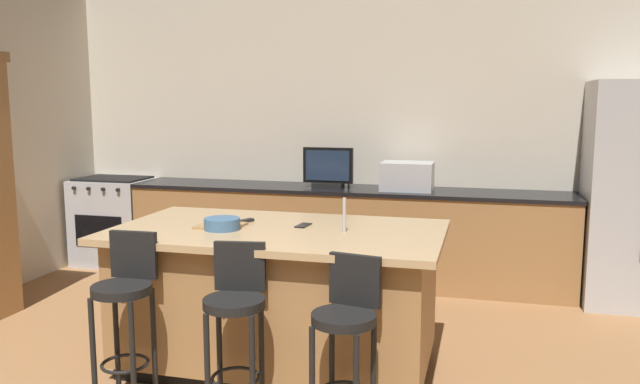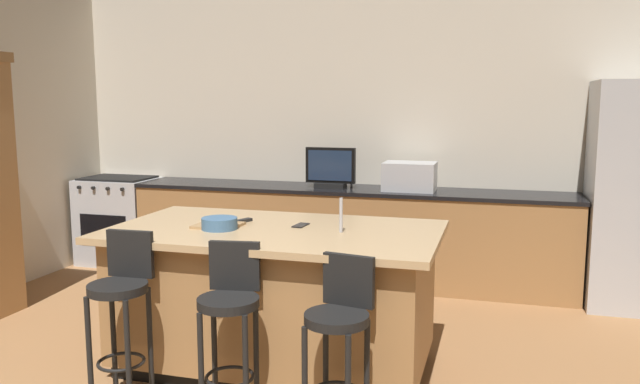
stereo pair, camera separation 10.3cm
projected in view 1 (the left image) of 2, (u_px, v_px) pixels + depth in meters
The scene contains 15 objects.
wall_back at pixel (359, 131), 6.37m from camera, with size 6.59×0.12×2.91m, color beige.
counter_back at pixel (345, 234), 6.16m from camera, with size 4.29×0.62×0.92m.
kitchen_island at pixel (278, 297), 4.16m from camera, with size 2.13×1.20×0.94m.
range_oven at pixel (115, 221), 6.81m from camera, with size 0.78×0.63×0.94m.
microwave at pixel (407, 176), 5.92m from camera, with size 0.48×0.36×0.26m, color #B7BABF.
tv_monitor at pixel (328, 169), 6.06m from camera, with size 0.49×0.16×0.39m.
sink_faucet_back at pixel (349, 174), 6.17m from camera, with size 0.02×0.02×0.24m, color #B2B2B7.
sink_faucet_island at pixel (344, 215), 3.97m from camera, with size 0.02×0.02×0.22m, color #B2B2B7.
bar_stool_left at pixel (125, 303), 3.63m from camera, with size 0.34×0.34×1.00m.
bar_stool_center at pixel (236, 316), 3.47m from camera, with size 0.34×0.36×0.98m.
bar_stool_right at pixel (346, 331), 3.31m from camera, with size 0.34×0.36×0.95m.
fruit_bowl at pixel (222, 224), 4.06m from camera, with size 0.23×0.23×0.07m, color #3F668C.
cell_phone at pixel (303, 225), 4.18m from camera, with size 0.07×0.15×0.01m, color black.
tv_remote at pixel (243, 221), 4.28m from camera, with size 0.04×0.17×0.02m, color black.
cutting_board at pixel (220, 226), 4.14m from camera, with size 0.28×0.26×0.02m, color #A87F51.
Camera 1 is at (1.26, -1.89, 1.76)m, focal length 35.43 mm.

